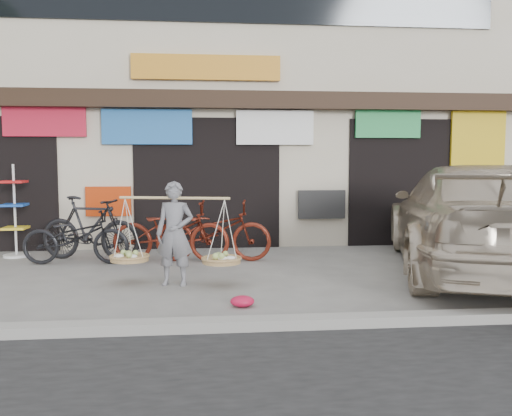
{
  "coord_description": "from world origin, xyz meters",
  "views": [
    {
      "loc": [
        -0.11,
        -7.76,
        1.86
      ],
      "look_at": [
        0.76,
        0.9,
        1.07
      ],
      "focal_mm": 38.0,
      "sensor_mm": 36.0,
      "label": 1
    }
  ],
  "objects": [
    {
      "name": "ground",
      "position": [
        0.0,
        0.0,
        0.0
      ],
      "size": [
        70.0,
        70.0,
        0.0
      ],
      "primitive_type": "plane",
      "color": "gray",
      "rests_on": "ground"
    },
    {
      "name": "bike_3",
      "position": [
        -0.67,
        2.03,
        0.55
      ],
      "size": [
        2.17,
        0.94,
        1.11
      ],
      "primitive_type": "imported",
      "rotation": [
        0.0,
        0.0,
        1.47
      ],
      "color": "#5B1B0F",
      "rests_on": "ground"
    },
    {
      "name": "bike_2",
      "position": [
        0.09,
        2.03,
        0.55
      ],
      "size": [
        2.17,
        0.94,
        1.11
      ],
      "primitive_type": "imported",
      "rotation": [
        0.0,
        0.0,
        1.47
      ],
      "color": "#5B1B0F",
      "rests_on": "ground"
    },
    {
      "name": "kerb",
      "position": [
        0.0,
        -2.0,
        0.06
      ],
      "size": [
        70.0,
        0.25,
        0.12
      ],
      "primitive_type": "cube",
      "color": "gray",
      "rests_on": "ground"
    },
    {
      "name": "bike_1",
      "position": [
        -2.16,
        2.31,
        0.59
      ],
      "size": [
        2.04,
        1.17,
        1.18
      ],
      "primitive_type": "imported",
      "rotation": [
        0.0,
        0.0,
        1.24
      ],
      "color": "black",
      "rests_on": "ground"
    },
    {
      "name": "shophouse_block",
      "position": [
        -0.0,
        6.42,
        3.45
      ],
      "size": [
        14.0,
        6.32,
        7.0
      ],
      "color": "beige",
      "rests_on": "ground"
    },
    {
      "name": "street_vendor",
      "position": [
        -0.51,
        0.19,
        0.7
      ],
      "size": [
        1.92,
        0.87,
        1.53
      ],
      "rotation": [
        0.0,
        0.0,
        -0.22
      ],
      "color": "slate",
      "rests_on": "ground"
    },
    {
      "name": "display_rack",
      "position": [
        -3.64,
        2.84,
        0.71
      ],
      "size": [
        0.48,
        0.48,
        1.76
      ],
      "rotation": [
        0.0,
        0.0,
        0.01
      ],
      "color": "silver",
      "rests_on": "ground"
    },
    {
      "name": "suv",
      "position": [
        4.32,
        0.6,
        0.88
      ],
      "size": [
        4.13,
        6.55,
        1.77
      ],
      "rotation": [
        0.0,
        0.0,
        2.85
      ],
      "color": "beige",
      "rests_on": "ground"
    },
    {
      "name": "bike_0",
      "position": [
        -2.33,
        1.97,
        0.49
      ],
      "size": [
        1.89,
        0.74,
        0.98
      ],
      "primitive_type": "imported",
      "rotation": [
        0.0,
        0.0,
        1.52
      ],
      "color": "black",
      "rests_on": "ground"
    },
    {
      "name": "red_bag",
      "position": [
        0.38,
        -1.09,
        0.07
      ],
      "size": [
        0.31,
        0.25,
        0.14
      ],
      "primitive_type": "ellipsoid",
      "color": "#BA1136",
      "rests_on": "ground"
    }
  ]
}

